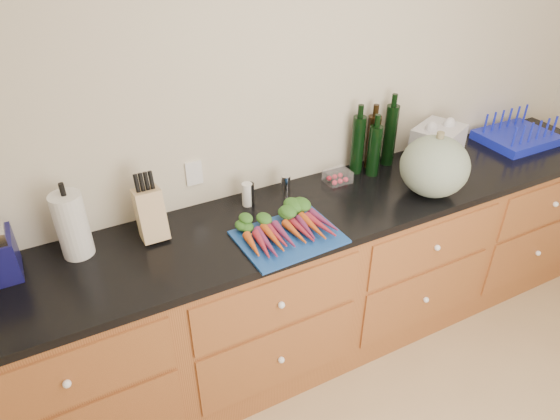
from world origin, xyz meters
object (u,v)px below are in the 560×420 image
cutting_board (289,237)px  dish_rack (517,135)px  paper_towel (72,225)px  carrots (285,227)px  squash (435,166)px  tomato_box (338,177)px  knife_block (151,214)px

cutting_board → dish_rack: bearing=7.9°
cutting_board → paper_towel: (-0.85, 0.32, 0.14)m
carrots → squash: 0.84m
squash → tomato_box: (-0.36, 0.32, -0.12)m
paper_towel → squash: bearing=-10.4°
tomato_box → cutting_board: bearing=-145.2°
knife_block → cutting_board: bearing=-29.4°
knife_block → tomato_box: bearing=1.7°
paper_towel → dish_rack: (2.58, -0.08, -0.11)m
cutting_board → tomato_box: size_ratio=3.40×
cutting_board → paper_towel: bearing=159.4°
paper_towel → knife_block: bearing=-3.6°
cutting_board → squash: size_ratio=1.31×
squash → paper_towel: bearing=169.6°
cutting_board → dish_rack: (1.73, 0.24, 0.04)m
squash → dish_rack: squash is taller
cutting_board → dish_rack: size_ratio=1.04×
squash → knife_block: bearing=168.0°
cutting_board → carrots: 0.05m
cutting_board → knife_block: bearing=150.6°
tomato_box → dish_rack: (1.25, -0.09, 0.01)m
cutting_board → squash: squash is taller
cutting_board → squash: bearing=0.7°
carrots → paper_towel: bearing=161.7°
knife_block → dish_rack: (2.26, -0.06, -0.07)m
tomato_box → carrots: bearing=-148.4°
carrots → dish_rack: size_ratio=0.91×
squash → dish_rack: 0.93m
cutting_board → dish_rack: dish_rack is taller
squash → paper_towel: (-1.69, 0.31, -0.01)m
paper_towel → tomato_box: size_ratio=2.21×
knife_block → tomato_box: 1.01m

